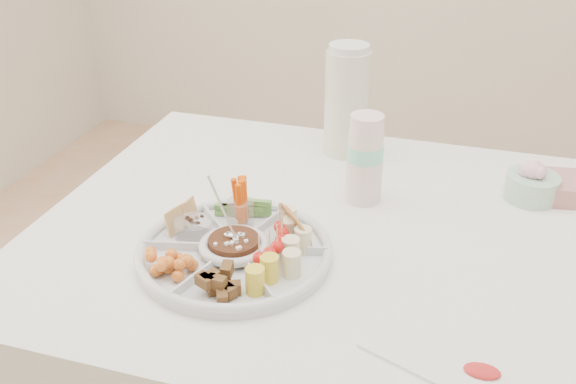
% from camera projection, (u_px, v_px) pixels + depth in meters
% --- Properties ---
extents(dining_table, '(1.52, 1.02, 0.76)m').
position_uv_depth(dining_table, '(383.00, 372.00, 1.52)').
color(dining_table, white).
rests_on(dining_table, floor).
extents(party_tray, '(0.46, 0.46, 0.04)m').
position_uv_depth(party_tray, '(234.00, 249.00, 1.26)').
color(party_tray, white).
rests_on(party_tray, dining_table).
extents(bean_dip, '(0.12, 0.12, 0.04)m').
position_uv_depth(bean_dip, '(234.00, 245.00, 1.26)').
color(bean_dip, '#3E2717').
rests_on(bean_dip, party_tray).
extents(tortillas, '(0.12, 0.12, 0.06)m').
position_uv_depth(tortillas, '(293.00, 224.00, 1.30)').
color(tortillas, '#B97A3B').
rests_on(tortillas, party_tray).
extents(carrot_cucumber, '(0.13, 0.13, 0.10)m').
position_uv_depth(carrot_cucumber, '(242.00, 198.00, 1.35)').
color(carrot_cucumber, '#EA4E02').
rests_on(carrot_cucumber, party_tray).
extents(pita_raisins, '(0.13, 0.13, 0.06)m').
position_uv_depth(pita_raisins, '(184.00, 220.00, 1.31)').
color(pita_raisins, tan).
rests_on(pita_raisins, party_tray).
extents(cherries, '(0.13, 0.13, 0.04)m').
position_uv_depth(cherries, '(170.00, 260.00, 1.20)').
color(cherries, orange).
rests_on(cherries, party_tray).
extents(granola_chunks, '(0.11, 0.11, 0.04)m').
position_uv_depth(granola_chunks, '(224.00, 283.00, 1.14)').
color(granola_chunks, brown).
rests_on(granola_chunks, party_tray).
extents(banana_tomato, '(0.14, 0.14, 0.09)m').
position_uv_depth(banana_tomato, '(289.00, 254.00, 1.18)').
color(banana_tomato, '#E3D875').
rests_on(banana_tomato, party_tray).
extents(cup_stack, '(0.09, 0.09, 0.23)m').
position_uv_depth(cup_stack, '(365.00, 154.00, 1.42)').
color(cup_stack, silver).
rests_on(cup_stack, dining_table).
extents(thermos, '(0.12, 0.12, 0.29)m').
position_uv_depth(thermos, '(347.00, 99.00, 1.63)').
color(thermos, beige).
rests_on(thermos, dining_table).
extents(flower_bowl, '(0.14, 0.14, 0.09)m').
position_uv_depth(flower_bowl, '(533.00, 181.00, 1.46)').
color(flower_bowl, '#9CD8B5').
rests_on(flower_bowl, dining_table).
extents(napkin_stack, '(0.16, 0.14, 0.05)m').
position_uv_depth(napkin_stack, '(551.00, 187.00, 1.48)').
color(napkin_stack, tan).
rests_on(napkin_stack, dining_table).
extents(placemat, '(0.34, 0.21, 0.01)m').
position_uv_depth(placemat, '(462.00, 370.00, 1.00)').
color(placemat, beige).
rests_on(placemat, dining_table).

